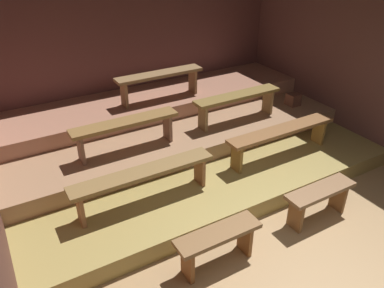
% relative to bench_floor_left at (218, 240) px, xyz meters
% --- Properties ---
extents(ground, '(6.53, 5.61, 0.08)m').
position_rel_bench_floor_left_xyz_m(ground, '(0.80, 1.56, -0.41)').
color(ground, '#A78154').
extents(wall_back, '(6.53, 0.06, 2.62)m').
position_rel_bench_floor_left_xyz_m(wall_back, '(0.80, 4.00, 0.94)').
color(wall_back, brown).
rests_on(wall_back, ground).
extents(wall_right, '(0.06, 5.61, 2.62)m').
position_rel_bench_floor_left_xyz_m(wall_right, '(3.70, 1.56, 0.94)').
color(wall_right, brown).
rests_on(wall_right, ground).
extents(platform_lower, '(5.73, 3.58, 0.26)m').
position_rel_bench_floor_left_xyz_m(platform_lower, '(0.80, 2.18, -0.24)').
color(platform_lower, '#A38D4B').
rests_on(platform_lower, ground).
extents(platform_middle, '(5.73, 2.37, 0.26)m').
position_rel_bench_floor_left_xyz_m(platform_middle, '(0.80, 2.78, 0.02)').
color(platform_middle, '#A77C5A').
rests_on(platform_middle, platform_lower).
extents(platform_upper, '(5.73, 1.26, 0.26)m').
position_rel_bench_floor_left_xyz_m(platform_upper, '(0.80, 3.34, 0.28)').
color(platform_upper, '#B2785E').
rests_on(platform_upper, platform_middle).
extents(bench_floor_left, '(1.03, 0.29, 0.49)m').
position_rel_bench_floor_left_xyz_m(bench_floor_left, '(0.00, 0.00, 0.00)').
color(bench_floor_left, brown).
rests_on(bench_floor_left, ground).
extents(bench_floor_right, '(1.03, 0.29, 0.49)m').
position_rel_bench_floor_left_xyz_m(bench_floor_right, '(1.61, 0.00, 0.00)').
color(bench_floor_right, '#8D6644').
rests_on(bench_floor_right, ground).
extents(bench_lower_left, '(1.94, 0.29, 0.49)m').
position_rel_bench_floor_left_xyz_m(bench_lower_left, '(-0.37, 1.19, 0.29)').
color(bench_lower_left, olive).
rests_on(bench_lower_left, platform_lower).
extents(bench_lower_right, '(1.94, 0.29, 0.49)m').
position_rel_bench_floor_left_xyz_m(bench_lower_right, '(1.97, 1.19, 0.29)').
color(bench_lower_right, '#926239').
rests_on(bench_lower_right, platform_lower).
extents(bench_middle_left, '(1.61, 0.29, 0.49)m').
position_rel_bench_floor_left_xyz_m(bench_middle_left, '(-0.21, 2.16, 0.54)').
color(bench_middle_left, olive).
rests_on(bench_middle_left, platform_middle).
extents(bench_middle_right, '(1.61, 0.29, 0.49)m').
position_rel_bench_floor_left_xyz_m(bench_middle_right, '(1.81, 2.16, 0.54)').
color(bench_middle_right, olive).
rests_on(bench_middle_right, platform_middle).
extents(bench_upper_center, '(1.58, 0.29, 0.49)m').
position_rel_bench_floor_left_xyz_m(bench_upper_center, '(0.83, 3.13, 0.80)').
color(bench_upper_center, olive).
rests_on(bench_upper_center, platform_upper).
extents(wooden_crate_middle, '(0.22, 0.22, 0.22)m').
position_rel_bench_floor_left_xyz_m(wooden_crate_middle, '(3.14, 2.17, 0.26)').
color(wooden_crate_middle, brown).
rests_on(wooden_crate_middle, platform_middle).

